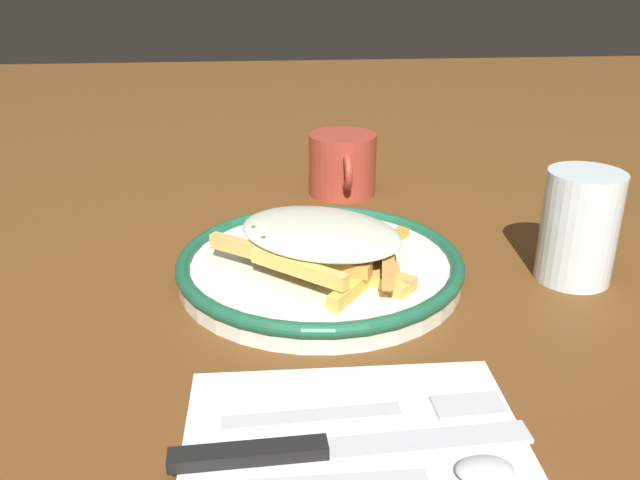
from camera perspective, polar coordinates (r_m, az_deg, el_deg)
ground_plane at (r=0.61m, az=0.00°, el=-3.32°), size 2.60×2.60×0.00m
plate at (r=0.61m, az=0.00°, el=-2.20°), size 0.26×0.26×0.03m
fries_heap at (r=0.59m, az=0.62°, el=0.01°), size 0.19×0.19×0.04m
napkin at (r=0.41m, az=2.84°, el=-17.90°), size 0.17×0.20×0.01m
fork at (r=0.43m, az=4.01°, el=-14.49°), size 0.02×0.18×0.00m
knife at (r=0.40m, az=0.08°, el=-17.25°), size 0.03×0.21×0.01m
spoon at (r=0.39m, az=8.86°, el=-19.12°), size 0.02×0.15×0.01m
water_glass at (r=0.64m, az=21.10°, el=1.05°), size 0.07×0.07×0.10m
coffee_mug at (r=0.82m, az=1.92°, el=6.43°), size 0.11×0.08×0.07m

